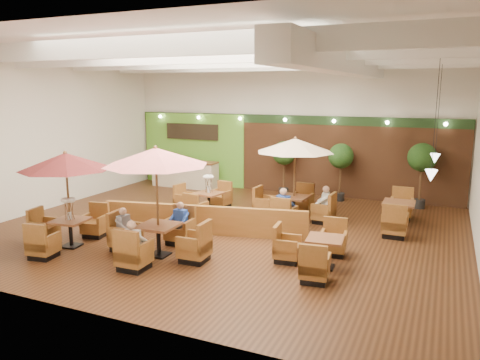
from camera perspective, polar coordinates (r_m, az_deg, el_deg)
The scene contains 17 objects.
room at distance 14.92m, azimuth 0.94°, elevation 8.56°, with size 14.04×14.00×5.52m.
service_counter at distance 20.81m, azimuth -6.72°, elevation 0.73°, with size 3.00×0.75×1.18m.
booth_divider at distance 14.05m, azimuth -4.46°, elevation -4.86°, with size 6.25×0.18×0.86m, color brown.
table_0 at distance 13.42m, azimuth -20.55°, elevation 0.14°, with size 2.56×2.67×2.66m.
table_1 at distance 12.02m, azimuth -10.13°, elevation -0.31°, with size 2.83×2.83×2.89m.
table_2 at distance 15.33m, azimuth 6.68°, elevation 1.95°, with size 2.73×2.73×2.77m.
table_3 at distance 16.42m, azimuth -4.58°, elevation -2.47°, with size 1.79×2.61×1.53m.
table_4 at distance 11.70m, azimuth 8.95°, elevation -8.65°, with size 1.77×2.59×0.95m.
table_5 at distance 15.45m, azimuth 18.72°, elevation -4.08°, with size 0.95×2.79×1.05m.
topiary_0 at distance 18.95m, azimuth 5.40°, elevation 3.03°, with size 0.96×0.96×2.22m.
topiary_1 at distance 18.36m, azimuth 12.19°, elevation 2.61°, with size 0.96×0.96×2.23m.
topiary_2 at distance 17.99m, azimuth 21.31°, elevation 2.29°, with size 1.03×1.03×2.38m.
diner_0 at distance 11.48m, azimuth -12.89°, elevation -7.11°, with size 0.40×0.33×0.77m.
diner_1 at distance 13.16m, azimuth -7.38°, elevation -4.66°, with size 0.37×0.30×0.73m.
diner_2 at distance 12.91m, azimuth -13.87°, elevation -5.23°, with size 0.28×0.35×0.71m.
diner_3 at distance 14.61m, azimuth 5.40°, elevation -2.91°, with size 0.43×0.36×0.82m.
diner_4 at distance 15.29m, azimuth 10.21°, elevation -2.47°, with size 0.33×0.39×0.77m.
Camera 1 is at (6.06, -12.51, 4.26)m, focal length 35.00 mm.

